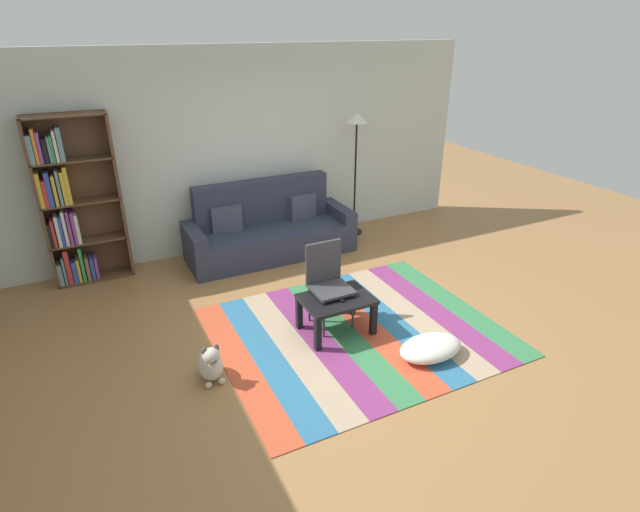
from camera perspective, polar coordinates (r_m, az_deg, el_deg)
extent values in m
plane|color=#9E7042|center=(5.42, 1.22, -7.85)|extent=(14.00, 14.00, 0.00)
cube|color=silver|center=(7.10, -8.42, 11.78)|extent=(6.80, 0.10, 2.70)
cube|color=#C64C2D|center=(4.91, -9.11, -12.06)|extent=(0.28, 2.38, 0.01)
cube|color=teal|center=(4.98, -5.95, -11.27)|extent=(0.28, 2.38, 0.01)
cube|color=tan|center=(5.06, -2.90, -10.47)|extent=(0.28, 2.38, 0.01)
cube|color=#843370|center=(5.16, 0.03, -9.67)|extent=(0.28, 2.38, 0.01)
cube|color=#387F4C|center=(5.27, 2.82, -8.88)|extent=(0.28, 2.38, 0.01)
cube|color=#C64C2D|center=(5.39, 5.49, -8.11)|extent=(0.28, 2.38, 0.01)
cube|color=teal|center=(5.53, 8.02, -7.35)|extent=(0.28, 2.38, 0.01)
cube|color=tan|center=(5.67, 10.42, -6.62)|extent=(0.28, 2.38, 0.01)
cube|color=#843370|center=(5.83, 12.69, -5.92)|extent=(0.28, 2.38, 0.01)
cube|color=#387F4C|center=(6.00, 14.83, -5.24)|extent=(0.28, 2.38, 0.01)
cube|color=#2D3347|center=(6.94, -5.54, 1.62)|extent=(1.90, 0.80, 0.40)
cube|color=#2D3347|center=(7.03, -6.60, 6.23)|extent=(1.90, 0.20, 0.60)
cube|color=#2D3347|center=(6.65, -13.94, 0.63)|extent=(0.18, 0.80, 0.56)
cube|color=#2D3347|center=(7.31, 2.06, 3.63)|extent=(0.18, 0.80, 0.56)
cube|color=#42475B|center=(6.81, -10.54, 4.10)|extent=(0.42, 0.19, 0.36)
cube|color=#42475B|center=(7.16, -2.06, 5.56)|extent=(0.42, 0.19, 0.36)
cube|color=brown|center=(6.63, -29.11, 4.90)|extent=(0.04, 0.28, 2.03)
cube|color=brown|center=(6.63, -21.74, 6.30)|extent=(0.04, 0.28, 2.03)
cube|color=brown|center=(6.75, -25.49, 5.94)|extent=(0.90, 0.01, 2.03)
cube|color=brown|center=(6.97, -23.95, -2.10)|extent=(0.86, 0.28, 0.02)
cube|color=brown|center=(6.78, -24.67, 1.66)|extent=(0.86, 0.28, 0.02)
cube|color=brown|center=(6.62, -25.43, 5.61)|extent=(0.86, 0.28, 0.02)
cube|color=brown|center=(6.49, -26.24, 9.74)|extent=(0.86, 0.28, 0.02)
cube|color=brown|center=(6.40, -27.10, 14.01)|extent=(0.86, 0.28, 0.02)
cube|color=#668C99|center=(6.90, -27.31, -1.74)|extent=(0.05, 0.20, 0.27)
cube|color=#668C99|center=(6.90, -26.97, -1.31)|extent=(0.03, 0.24, 0.34)
cube|color=red|center=(6.88, -26.65, -0.90)|extent=(0.05, 0.25, 0.43)
cube|color=#334CB2|center=(6.88, -26.01, -1.50)|extent=(0.05, 0.17, 0.28)
cube|color=gold|center=(6.90, -25.65, -1.27)|extent=(0.03, 0.23, 0.29)
cube|color=green|center=(6.86, -25.36, -0.69)|extent=(0.04, 0.21, 0.44)
cube|color=#8C6647|center=(6.87, -24.81, -1.21)|extent=(0.04, 0.16, 0.30)
cube|color=#334CB2|center=(6.89, -24.38, -1.12)|extent=(0.04, 0.21, 0.28)
cube|color=purple|center=(6.91, -24.01, -0.96)|extent=(0.04, 0.26, 0.28)
cube|color=black|center=(6.71, -28.23, 2.17)|extent=(0.03, 0.21, 0.30)
cube|color=red|center=(6.73, -27.93, 2.46)|extent=(0.03, 0.26, 0.33)
cube|color=silver|center=(6.70, -27.55, 2.63)|extent=(0.04, 0.22, 0.37)
cube|color=#334CB2|center=(6.67, -27.22, 2.57)|extent=(0.03, 0.16, 0.36)
cube|color=silver|center=(6.67, -26.92, 2.89)|extent=(0.04, 0.17, 0.42)
cube|color=purple|center=(6.70, -26.53, 3.01)|extent=(0.04, 0.23, 0.41)
cube|color=purple|center=(6.70, -26.13, 3.01)|extent=(0.03, 0.24, 0.39)
cube|color=silver|center=(6.69, -25.78, 2.92)|extent=(0.04, 0.21, 0.36)
cube|color=gold|center=(6.57, -29.15, 6.65)|extent=(0.04, 0.25, 0.40)
cube|color=red|center=(6.55, -28.68, 6.30)|extent=(0.04, 0.20, 0.31)
cube|color=#334CB2|center=(6.54, -28.35, 6.75)|extent=(0.05, 0.20, 0.40)
cube|color=gold|center=(6.53, -27.83, 6.61)|extent=(0.03, 0.16, 0.35)
cube|color=#668C99|center=(6.53, -27.46, 6.95)|extent=(0.03, 0.18, 0.41)
cube|color=gold|center=(6.53, -27.04, 6.95)|extent=(0.04, 0.20, 0.38)
cube|color=gold|center=(6.54, -26.71, 7.25)|extent=(0.04, 0.21, 0.43)
cube|color=#668C99|center=(6.47, -29.95, 10.48)|extent=(0.05, 0.25, 0.31)
cube|color=orange|center=(6.46, -29.57, 10.85)|extent=(0.03, 0.25, 0.38)
cube|color=purple|center=(6.43, -29.20, 10.71)|extent=(0.04, 0.20, 0.34)
cube|color=black|center=(6.42, -28.69, 10.44)|extent=(0.04, 0.16, 0.27)
cube|color=#668C99|center=(6.43, -28.31, 10.61)|extent=(0.03, 0.19, 0.28)
cube|color=green|center=(6.45, -28.07, 10.75)|extent=(0.03, 0.24, 0.29)
cube|color=silver|center=(6.43, -27.77, 10.99)|extent=(0.03, 0.20, 0.34)
cube|color=#668C99|center=(6.44, -27.36, 11.24)|extent=(0.05, 0.24, 0.37)
cube|color=black|center=(5.13, 1.84, -4.91)|extent=(0.71, 0.52, 0.04)
cube|color=black|center=(4.94, -0.26, -8.84)|extent=(0.06, 0.06, 0.36)
cube|color=black|center=(5.21, 6.06, -7.07)|extent=(0.06, 0.06, 0.36)
cube|color=black|center=(5.28, -2.38, -6.45)|extent=(0.06, 0.06, 0.36)
cube|color=black|center=(5.53, 3.65, -4.92)|extent=(0.06, 0.06, 0.36)
ellipsoid|color=white|center=(5.01, 12.40, -10.12)|extent=(0.65, 0.41, 0.19)
ellipsoid|color=beige|center=(4.74, -12.33, -12.02)|extent=(0.22, 0.30, 0.26)
sphere|color=beige|center=(4.56, -12.18, -10.99)|extent=(0.15, 0.15, 0.15)
ellipsoid|color=#5B5750|center=(4.52, -11.97, -11.50)|extent=(0.06, 0.07, 0.05)
ellipsoid|color=#5B5750|center=(4.53, -12.96, -10.46)|extent=(0.05, 0.04, 0.08)
ellipsoid|color=#5B5750|center=(4.55, -11.66, -10.17)|extent=(0.05, 0.04, 0.08)
sphere|color=beige|center=(4.69, -12.50, -14.08)|extent=(0.06, 0.06, 0.06)
sphere|color=beige|center=(4.71, -11.06, -13.74)|extent=(0.06, 0.06, 0.06)
cylinder|color=black|center=(7.77, 3.81, 2.78)|extent=(0.26, 0.26, 0.02)
cylinder|color=black|center=(7.49, 3.99, 8.67)|extent=(0.03, 0.03, 1.64)
cone|color=white|center=(7.29, 4.21, 15.39)|extent=(0.32, 0.32, 0.14)
cube|color=black|center=(5.09, 2.14, -4.80)|extent=(0.06, 0.15, 0.02)
cube|color=#38383D|center=(5.20, 1.26, -3.77)|extent=(0.40, 0.40, 0.03)
cube|color=#38383D|center=(5.23, 0.38, -0.61)|extent=(0.40, 0.03, 0.44)
cylinder|color=#38383D|center=(5.12, 0.42, -7.24)|extent=(0.02, 0.02, 0.42)
cylinder|color=#38383D|center=(5.25, 3.75, -6.34)|extent=(0.02, 0.02, 0.42)
cylinder|color=#38383D|center=(5.38, -1.22, -5.50)|extent=(0.02, 0.02, 0.42)
cylinder|color=#38383D|center=(5.51, 2.00, -4.70)|extent=(0.02, 0.02, 0.42)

